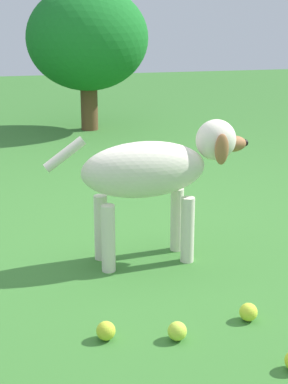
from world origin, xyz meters
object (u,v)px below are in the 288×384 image
object	(u,v)px
dog	(156,171)
tennis_ball_0	(177,331)
tennis_ball_1	(248,312)
tennis_ball_2	(106,331)

from	to	relation	value
dog	tennis_ball_0	distance (m)	0.79
tennis_ball_1	tennis_ball_2	world-z (taller)	same
tennis_ball_0	tennis_ball_2	size ratio (longest dim) A/B	1.00
dog	tennis_ball_2	world-z (taller)	dog
dog	tennis_ball_1	world-z (taller)	dog
tennis_ball_1	tennis_ball_0	bearing A→B (deg)	-165.62
dog	tennis_ball_2	distance (m)	0.81
tennis_ball_1	tennis_ball_2	bearing A→B (deg)	-178.06
tennis_ball_0	tennis_ball_1	world-z (taller)	same
tennis_ball_0	tennis_ball_1	bearing A→B (deg)	14.38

